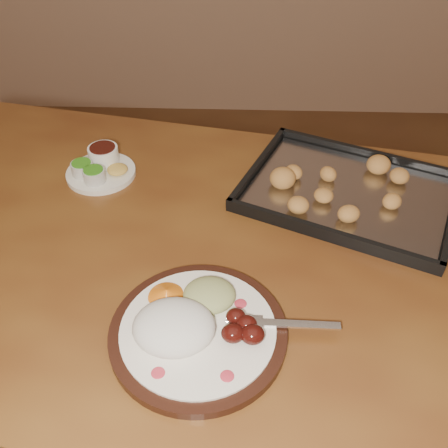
{
  "coord_description": "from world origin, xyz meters",
  "views": [
    {
      "loc": [
        -0.08,
        -0.64,
        1.44
      ],
      "look_at": [
        -0.1,
        0.11,
        0.77
      ],
      "focal_mm": 40.0,
      "sensor_mm": 36.0,
      "label": 1
    }
  ],
  "objects": [
    {
      "name": "dining_table",
      "position": [
        -0.15,
        0.07,
        0.65
      ],
      "size": [
        1.64,
        1.17,
        0.75
      ],
      "rotation": [
        0.0,
        0.0,
        -0.19
      ],
      "color": "brown",
      "rests_on": "ground"
    },
    {
      "name": "dinner_plate",
      "position": [
        -0.14,
        -0.14,
        0.77
      ],
      "size": [
        0.38,
        0.3,
        0.07
      ],
      "rotation": [
        0.0,
        0.0,
        0.14
      ],
      "color": "black",
      "rests_on": "dining_table"
    },
    {
      "name": "condiment_saucer",
      "position": [
        -0.4,
        0.31,
        0.77
      ],
      "size": [
        0.16,
        0.16,
        0.05
      ],
      "rotation": [
        0.0,
        0.0,
        -0.34
      ],
      "color": "white",
      "rests_on": "dining_table"
    },
    {
      "name": "baking_tray",
      "position": [
        0.17,
        0.24,
        0.76
      ],
      "size": [
        0.54,
        0.48,
        0.05
      ],
      "rotation": [
        0.0,
        0.0,
        -0.41
      ],
      "color": "black",
      "rests_on": "dining_table"
    }
  ]
}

